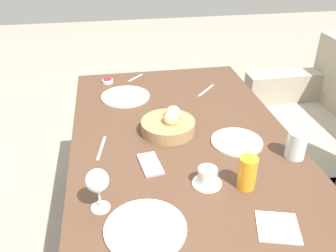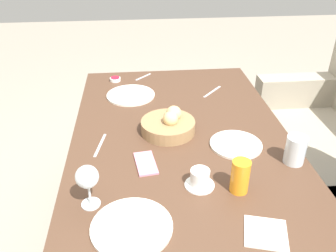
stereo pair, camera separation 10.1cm
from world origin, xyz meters
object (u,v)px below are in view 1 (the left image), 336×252
bread_basket (169,125)px  water_tumbler (296,145)px  plate_near_left (125,96)px  wine_glass (97,182)px  plate_near_right (145,229)px  cell_phone (150,164)px  knife_silver (101,148)px  fork_silver (206,90)px  napkin (278,227)px  juice_glass (247,173)px  spoon_coffee (135,78)px  jam_bowl_berry (108,81)px  coffee_cup (207,177)px  plate_far_center (237,142)px

bread_basket → water_tumbler: size_ratio=2.10×
plate_near_left → wine_glass: bearing=-9.5°
plate_near_right → plate_near_left: bearing=179.8°
cell_phone → knife_silver: bearing=-129.0°
plate_near_left → knife_silver: 0.48m
wine_glass → fork_silver: bearing=144.9°
knife_silver → cell_phone: (0.15, 0.19, 0.00)m
wine_glass → napkin: wine_glass is taller
fork_silver → cell_phone: cell_phone is taller
juice_glass → water_tumbler: (-0.14, 0.26, -0.00)m
spoon_coffee → plate_near_right: bearing=-3.8°
wine_glass → jam_bowl_berry: wine_glass is taller
coffee_cup → napkin: bearing=34.0°
jam_bowl_berry → napkin: jam_bowl_berry is taller
coffee_cup → wine_glass: bearing=-80.9°
plate_near_right → wine_glass: bearing=-131.3°
plate_far_center → jam_bowl_berry: jam_bowl_berry is taller
fork_silver → plate_near_left: bearing=-88.9°
plate_near_right → napkin: bearing=81.4°
plate_near_right → knife_silver: 0.49m
napkin → bread_basket: bearing=-159.2°
jam_bowl_berry → plate_near_left: bearing=22.7°
water_tumbler → wine_glass: (0.17, -0.77, 0.06)m
plate_near_left → wine_glass: size_ratio=1.64×
bread_basket → coffee_cup: size_ratio=2.24×
plate_near_right → wine_glass: 0.21m
bread_basket → fork_silver: bearing=144.5°
fork_silver → knife_silver: bearing=-50.7°
coffee_cup → cell_phone: coffee_cup is taller
juice_glass → cell_phone: size_ratio=0.78×
plate_near_right → jam_bowl_berry: jam_bowl_berry is taller
plate_far_center → coffee_cup: bearing=-39.3°
juice_glass → wine_glass: (0.02, -0.51, 0.05)m
plate_near_left → napkin: (1.00, 0.40, -0.00)m
jam_bowl_berry → fork_silver: size_ratio=0.45×
jam_bowl_berry → fork_silver: bearing=69.2°
plate_far_center → water_tumbler: bearing=55.0°
juice_glass → plate_far_center: bearing=166.9°
plate_far_center → spoon_coffee: plate_far_center is taller
bread_basket → plate_near_right: bread_basket is taller
wine_glass → coffee_cup: wine_glass is taller
water_tumbler → knife_silver: water_tumbler is taller
jam_bowl_berry → plate_near_right: bearing=4.2°
coffee_cup → jam_bowl_berry: bearing=-161.4°
plate_near_left → jam_bowl_berry: size_ratio=4.16×
bread_basket → wine_glass: bearing=-34.7°
water_tumbler → plate_far_center: bearing=-125.0°
plate_far_center → spoon_coffee: bearing=-155.0°
plate_near_right → knife_silver: size_ratio=1.50×
jam_bowl_berry → water_tumbler: bearing=39.6°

